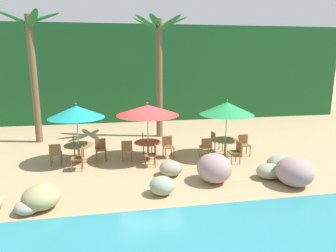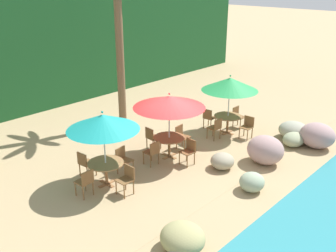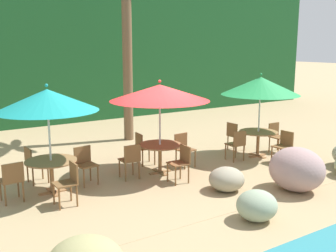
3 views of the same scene
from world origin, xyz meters
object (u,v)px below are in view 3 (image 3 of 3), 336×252
umbrella_green (260,86)px  chair_red_left (131,159)px  chair_teal_seaward (85,162)px  chair_green_seaward (276,135)px  chair_red_right (181,161)px  dining_table_red (160,149)px  umbrella_teal (47,100)px  chair_green_right (284,144)px  chair_teal_inland (33,162)px  chair_green_inland (234,134)px  palm_tree_second (127,16)px  umbrella_red (160,93)px  chair_teal_left (12,179)px  chair_red_inland (143,146)px  chair_green_left (237,143)px  dining_table_green (258,136)px  dining_table_teal (51,166)px  chair_red_seaward (183,147)px  chair_teal_right (69,180)px

umbrella_green → chair_red_left: bearing=177.4°
chair_teal_seaward → chair_green_seaward: 5.93m
umbrella_green → chair_red_right: bearing=-168.8°
dining_table_red → chair_red_right: bearing=-86.1°
umbrella_teal → chair_green_right: size_ratio=2.74×
chair_teal_inland → dining_table_red: 3.02m
chair_green_inland → palm_tree_second: (-1.99, 3.10, 3.57)m
chair_red_left → chair_green_inland: same height
umbrella_red → chair_red_left: (-0.85, -0.05, -1.52)m
chair_teal_left → chair_red_right: 3.70m
chair_red_inland → chair_green_left: same height
chair_teal_inland → palm_tree_second: 5.99m
umbrella_red → dining_table_green: 3.50m
umbrella_teal → chair_teal_left: bearing=-170.8°
dining_table_teal → umbrella_red: 3.06m
chair_teal_seaward → dining_table_red: chair_teal_seaward is taller
umbrella_green → chair_green_left: (-0.85, -0.04, -1.53)m
chair_red_left → chair_red_inland: bearing=47.0°
chair_teal_inland → chair_green_inland: bearing=-3.0°
chair_teal_inland → chair_red_left: same height
chair_green_inland → chair_teal_left: bearing=-174.3°
umbrella_red → chair_red_inland: bearing=90.8°
dining_table_green → chair_green_right: size_ratio=1.26×
umbrella_teal → chair_green_seaward: size_ratio=2.74×
dining_table_red → chair_red_left: chair_red_left is taller
dining_table_green → chair_green_seaward: bearing=5.9°
dining_table_red → chair_green_inland: (3.04, 0.61, -0.10)m
chair_red_seaward → chair_green_right: bearing=-26.7°
chair_red_inland → chair_red_seaward: bearing=-38.9°
chair_red_left → umbrella_red: bearing=3.2°
chair_teal_inland → chair_teal_right: size_ratio=1.00×
chair_red_seaward → chair_green_right: size_ratio=1.00×
dining_table_red → chair_green_inland: size_ratio=1.26×
chair_green_right → palm_tree_second: size_ratio=0.14×
chair_teal_left → chair_green_inland: size_ratio=1.00×
chair_red_right → chair_green_right: bearing=-3.9°
chair_red_left → chair_green_right: same height
chair_red_left → chair_green_left: 3.19m
chair_teal_seaward → umbrella_green: 5.31m
chair_red_inland → palm_tree_second: (1.07, 2.85, 3.57)m
dining_table_teal → chair_teal_right: size_ratio=1.26×
dining_table_red → chair_red_inland: 0.86m
umbrella_red → chair_red_right: size_ratio=2.82×
umbrella_red → dining_table_red: size_ratio=2.23×
dining_table_green → chair_red_inland: bearing=161.3°
dining_table_teal → chair_green_right: chair_green_right is taller
umbrella_red → chair_green_right: bearing=-18.0°
chair_teal_right → chair_green_right: size_ratio=1.00×
chair_teal_right → chair_red_inland: size_ratio=1.00×
chair_teal_inland → umbrella_green: umbrella_green is taller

